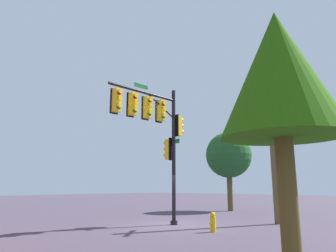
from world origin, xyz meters
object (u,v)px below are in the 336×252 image
tree_near (279,75)px  tree_mid (229,155)px  signal_pole_assembly (156,124)px  fire_hydrant (213,222)px  utility_pole (272,143)px

tree_near → tree_mid: tree_mid is taller
tree_mid → tree_near: bearing=34.9°
signal_pole_assembly → fire_hydrant: 5.61m
utility_pole → tree_mid: (-5.97, -6.39, 0.19)m
utility_pole → fire_hydrant: (4.66, -0.89, -3.88)m
tree_near → tree_mid: 18.51m
signal_pole_assembly → tree_near: (4.11, 8.15, -0.55)m
utility_pole → signal_pole_assembly: bearing=-37.8°
signal_pole_assembly → utility_pole: (-5.09, 3.95, -0.81)m
fire_hydrant → tree_mid: tree_mid is taller
fire_hydrant → tree_mid: size_ratio=0.13×
fire_hydrant → tree_near: (4.55, 5.10, 4.13)m
utility_pole → tree_mid: size_ratio=1.31×
signal_pole_assembly → tree_mid: size_ratio=1.12×
utility_pole → tree_mid: utility_pole is taller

